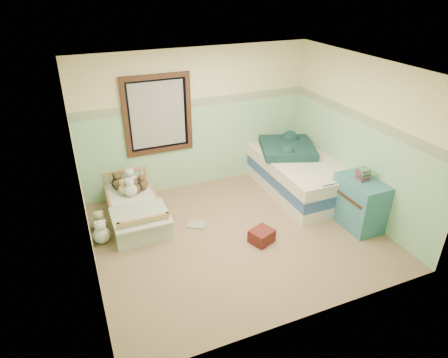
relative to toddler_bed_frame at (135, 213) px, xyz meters
name	(u,v)px	position (x,y,z in m)	size (l,w,h in m)	color
floor	(238,234)	(1.36, -1.05, -0.11)	(4.20, 3.60, 0.02)	brown
ceiling	(241,68)	(1.36, -1.05, 2.41)	(4.20, 3.60, 0.02)	silver
wall_back	(197,120)	(1.36, 0.75, 1.15)	(4.20, 0.04, 2.50)	beige
wall_front	(313,230)	(1.36, -2.85, 1.15)	(4.20, 0.04, 2.50)	beige
wall_left	(82,189)	(-0.74, -1.05, 1.15)	(0.04, 3.60, 2.50)	beige
wall_right	(361,138)	(3.46, -1.05, 1.15)	(0.04, 3.60, 2.50)	beige
wainscot_mint	(198,147)	(1.36, 0.74, 0.65)	(4.20, 0.01, 1.50)	#96C1A1
border_strip	(197,103)	(1.36, 0.74, 1.48)	(4.20, 0.01, 0.15)	#406045
window_frame	(158,115)	(0.66, 0.71, 1.35)	(1.16, 0.06, 1.36)	black
window_blinds	(158,115)	(0.66, 0.72, 1.35)	(0.92, 0.01, 1.12)	#B5B6B1
toddler_bed_frame	(135,213)	(0.00, 0.00, 0.00)	(0.77, 1.54, 0.20)	#A66E39
toddler_mattress	(134,204)	(0.00, 0.00, 0.16)	(0.70, 1.47, 0.12)	silver
patchwork_quilt	(140,215)	(0.00, -0.48, 0.23)	(0.84, 0.77, 0.03)	#779BC3
plush_bed_brown	(119,183)	(-0.15, 0.50, 0.32)	(0.21, 0.21, 0.21)	brown
plush_bed_white	(131,181)	(0.05, 0.50, 0.33)	(0.23, 0.23, 0.23)	white
plush_bed_tan	(124,189)	(-0.10, 0.28, 0.31)	(0.19, 0.19, 0.19)	tan
plush_bed_dark	(138,187)	(0.13, 0.28, 0.30)	(0.17, 0.17, 0.17)	black
plush_floor_cream	(102,235)	(-0.59, -0.46, 0.03)	(0.26, 0.26, 0.26)	silver
plush_floor_tan	(100,223)	(-0.58, -0.12, 0.01)	(0.23, 0.23, 0.23)	tan
twin_bed_frame	(295,184)	(2.91, -0.20, 0.01)	(1.09, 2.18, 0.22)	white
twin_boxspring	(297,174)	(2.91, -0.20, 0.23)	(1.09, 2.18, 0.22)	#2B4C83
twin_mattress	(298,163)	(2.91, -0.20, 0.45)	(1.13, 2.22, 0.22)	white
teal_blanket	(287,148)	(2.86, 0.10, 0.63)	(0.93, 0.98, 0.14)	black
dresser	(359,203)	(3.20, -1.54, 0.30)	(0.49, 0.79, 0.79)	teal
book_stack	(363,174)	(3.20, -1.50, 0.78)	(0.18, 0.14, 0.18)	brown
red_pillow	(262,236)	(1.60, -1.37, 0.00)	(0.32, 0.28, 0.20)	maroon
floor_book	(197,225)	(0.85, -0.59, -0.09)	(0.28, 0.22, 0.03)	gold
extra_plush_0	(118,184)	(-0.17, 0.51, 0.31)	(0.18, 0.18, 0.18)	black
extra_plush_1	(135,189)	(0.06, 0.23, 0.31)	(0.19, 0.19, 0.19)	brown
extra_plush_2	(117,183)	(-0.17, 0.52, 0.32)	(0.20, 0.20, 0.20)	black
extra_plush_3	(142,185)	(0.21, 0.32, 0.31)	(0.19, 0.19, 0.19)	brown
extra_plush_4	(131,190)	(-0.01, 0.18, 0.33)	(0.22, 0.22, 0.22)	silver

